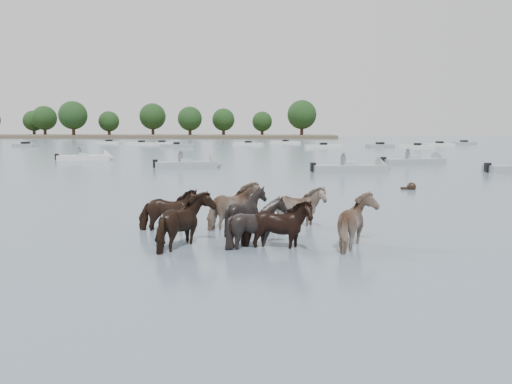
{
  "coord_description": "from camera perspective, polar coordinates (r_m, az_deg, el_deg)",
  "views": [
    {
      "loc": [
        0.63,
        -11.01,
        2.87
      ],
      "look_at": [
        -0.72,
        3.39,
        1.1
      ],
      "focal_mm": 36.26,
      "sensor_mm": 36.0,
      "label": 1
    }
  ],
  "objects": [
    {
      "name": "swimming_pony",
      "position": [
        25.71,
        16.67,
        0.5
      ],
      "size": [
        0.72,
        0.44,
        0.44
      ],
      "color": "black",
      "rests_on": "ground"
    },
    {
      "name": "pony_herd",
      "position": [
        13.64,
        -0.36,
        -3.02
      ],
      "size": [
        6.85,
        4.44,
        1.59
      ],
      "color": "black",
      "rests_on": "ground"
    },
    {
      "name": "ground",
      "position": [
        11.4,
        2.02,
        -7.61
      ],
      "size": [
        400.0,
        400.0,
        0.0
      ],
      "primitive_type": "plane",
      "color": "#4A5B6B",
      "rests_on": "ground"
    },
    {
      "name": "motorboat_b",
      "position": [
        35.36,
        11.42,
        2.55
      ],
      "size": [
        5.63,
        2.64,
        1.92
      ],
      "rotation": [
        0.0,
        0.0,
        0.2
      ],
      "color": "gray",
      "rests_on": "ground"
    },
    {
      "name": "shoreline",
      "position": [
        175.84,
        -18.43,
        5.85
      ],
      "size": [
        160.0,
        30.0,
        1.0
      ],
      "primitive_type": "cube",
      "color": "#4C4233",
      "rests_on": "ground"
    },
    {
      "name": "motorboat_a",
      "position": [
        38.59,
        -6.63,
        3.01
      ],
      "size": [
        5.17,
        2.89,
        1.92
      ],
      "rotation": [
        0.0,
        0.0,
        0.28
      ],
      "color": "gray",
      "rests_on": "ground"
    },
    {
      "name": "motorboat_f",
      "position": [
        49.97,
        -17.65,
        3.62
      ],
      "size": [
        5.25,
        3.35,
        1.92
      ],
      "rotation": [
        0.0,
        0.0,
        0.38
      ],
      "color": "silver",
      "rests_on": "ground"
    },
    {
      "name": "distant_flotilla",
      "position": [
        85.9,
        4.81,
        5.21
      ],
      "size": [
        106.0,
        27.6,
        0.93
      ],
      "color": "silver",
      "rests_on": "ground"
    },
    {
      "name": "treeline",
      "position": [
        176.62,
        -18.4,
        7.74
      ],
      "size": [
        151.04,
        22.96,
        11.6
      ],
      "color": "#382619",
      "rests_on": "ground"
    },
    {
      "name": "motorboat_c",
      "position": [
        44.37,
        17.73,
        3.23
      ],
      "size": [
        5.97,
        3.65,
        1.92
      ],
      "rotation": [
        0.0,
        0.0,
        0.38
      ],
      "color": "gray",
      "rests_on": "ground"
    }
  ]
}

